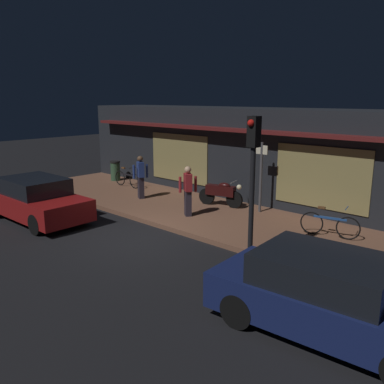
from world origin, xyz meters
name	(u,v)px	position (x,y,z in m)	size (l,w,h in m)	color
ground_plane	(137,237)	(0.00, 0.00, 0.00)	(60.00, 60.00, 0.00)	black
sidewalk_slab	(205,214)	(0.00, 3.00, 0.07)	(18.00, 4.00, 0.15)	brown
storefront_building	(261,154)	(0.00, 6.39, 1.80)	(18.00, 3.30, 3.60)	black
motorcycle	(221,193)	(-0.07, 3.99, 0.65)	(1.68, 0.66, 0.97)	black
bicycle_parked	(329,225)	(4.27, 3.46, 0.51)	(1.63, 0.51, 0.91)	black
bicycle_extra	(127,179)	(-5.17, 3.72, 0.51)	(1.66, 0.42, 0.91)	black
person_photographer	(141,176)	(-3.12, 2.78, 1.03)	(0.44, 0.59, 1.67)	#28232D
person_bystander	(188,190)	(-0.11, 2.27, 1.03)	(0.44, 0.55, 1.67)	#28232D
sign_post	(261,173)	(1.37, 4.31, 1.51)	(0.44, 0.09, 2.40)	#47474C
trash_bin	(115,171)	(-6.73, 4.25, 0.62)	(0.48, 0.48, 0.93)	#2D4C33
traffic_light_pole	(253,165)	(3.61, 0.52, 2.48)	(0.24, 0.33, 3.60)	black
parked_car_near	(37,200)	(-3.79, -1.14, 0.70)	(4.13, 1.84, 1.42)	black
parked_car_far	(328,296)	(6.27, -0.98, 0.70)	(4.23, 2.08, 1.42)	black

